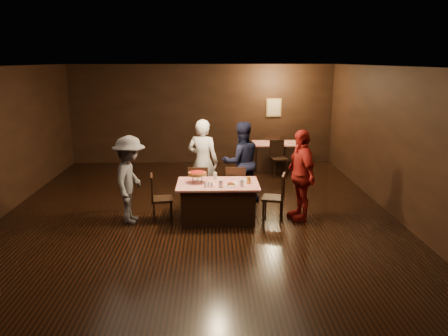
{
  "coord_description": "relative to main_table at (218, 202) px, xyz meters",
  "views": [
    {
      "loc": [
        0.28,
        -8.35,
        3.12
      ],
      "look_at": [
        0.53,
        0.18,
        1.0
      ],
      "focal_mm": 35.0,
      "sensor_mm": 36.0,
      "label": 1
    }
  ],
  "objects": [
    {
      "name": "glass_back",
      "position": [
        -0.05,
        0.3,
        0.46
      ],
      "size": [
        0.08,
        0.08,
        0.14
      ],
      "primitive_type": "cylinder",
      "color": "silver",
      "rests_on": "main_table"
    },
    {
      "name": "diner_grey_knit",
      "position": [
        -1.7,
        -0.03,
        0.48
      ],
      "size": [
        0.71,
        1.15,
        1.72
      ],
      "primitive_type": "imported",
      "rotation": [
        0.0,
        0.0,
        1.51
      ],
      "color": "#555459",
      "rests_on": "ground"
    },
    {
      "name": "glass_amber",
      "position": [
        0.6,
        -0.05,
        0.46
      ],
      "size": [
        0.08,
        0.08,
        0.14
      ],
      "primitive_type": "cylinder",
      "color": "#BF7F26",
      "rests_on": "main_table"
    },
    {
      "name": "napkin_left",
      "position": [
        -0.15,
        -0.05,
        0.39
      ],
      "size": [
        0.21,
        0.21,
        0.01
      ],
      "primitive_type": "cube",
      "rotation": [
        0.0,
        0.0,
        -0.35
      ],
      "color": "white",
      "rests_on": "main_table"
    },
    {
      "name": "chair_back_near",
      "position": [
        1.75,
        3.53,
        0.09
      ],
      "size": [
        0.49,
        0.49,
        0.95
      ],
      "primitive_type": "cube",
      "rotation": [
        0.0,
        0.0,
        0.18
      ],
      "color": "black",
      "rests_on": "ground"
    },
    {
      "name": "chair_end_right",
      "position": [
        1.1,
        0.0,
        0.09
      ],
      "size": [
        0.51,
        0.51,
        0.95
      ],
      "primitive_type": "cube",
      "rotation": [
        0.0,
        0.0,
        -1.82
      ],
      "color": "black",
      "rests_on": "ground"
    },
    {
      "name": "glass_front_right",
      "position": [
        0.45,
        -0.25,
        0.46
      ],
      "size": [
        0.08,
        0.08,
        0.14
      ],
      "primitive_type": "cylinder",
      "color": "silver",
      "rests_on": "main_table"
    },
    {
      "name": "chair_back_far",
      "position": [
        1.75,
        4.83,
        0.09
      ],
      "size": [
        0.46,
        0.46,
        0.95
      ],
      "primitive_type": "cube",
      "rotation": [
        0.0,
        0.0,
        3.05
      ],
      "color": "black",
      "rests_on": "ground"
    },
    {
      "name": "diner_white_jacket",
      "position": [
        -0.31,
        1.12,
        0.56
      ],
      "size": [
        0.8,
        0.65,
        1.88
      ],
      "primitive_type": "imported",
      "rotation": [
        0.0,
        0.0,
        2.82
      ],
      "color": "silver",
      "rests_on": "ground"
    },
    {
      "name": "plate_with_slice",
      "position": [
        0.25,
        -0.18,
        0.41
      ],
      "size": [
        0.25,
        0.25,
        0.06
      ],
      "color": "white",
      "rests_on": "main_table"
    },
    {
      "name": "diner_navy_hoodie",
      "position": [
        0.54,
        1.21,
        0.52
      ],
      "size": [
        1.02,
        0.88,
        1.81
      ],
      "primitive_type": "imported",
      "rotation": [
        0.0,
        0.0,
        3.39
      ],
      "color": "black",
      "rests_on": "ground"
    },
    {
      "name": "glass_front_left",
      "position": [
        0.05,
        -0.3,
        0.46
      ],
      "size": [
        0.08,
        0.08,
        0.14
      ],
      "primitive_type": "cylinder",
      "color": "silver",
      "rests_on": "main_table"
    },
    {
      "name": "chair_far_right",
      "position": [
        0.4,
        0.75,
        0.09
      ],
      "size": [
        0.46,
        0.46,
        0.95
      ],
      "primitive_type": "cube",
      "rotation": [
        0.0,
        0.0,
        3.04
      ],
      "color": "black",
      "rests_on": "ground"
    },
    {
      "name": "back_table",
      "position": [
        1.75,
        4.23,
        0.0
      ],
      "size": [
        1.3,
        0.9,
        0.77
      ],
      "primitive_type": "cube",
      "color": "red",
      "rests_on": "ground"
    },
    {
      "name": "plate_empty",
      "position": [
        0.55,
        0.15,
        0.39
      ],
      "size": [
        0.25,
        0.25,
        0.01
      ],
      "primitive_type": "cylinder",
      "color": "white",
      "rests_on": "main_table"
    },
    {
      "name": "room",
      "position": [
        -0.4,
        0.12,
        1.75
      ],
      "size": [
        10.0,
        10.04,
        3.02
      ],
      "color": "black",
      "rests_on": "ground"
    },
    {
      "name": "main_table",
      "position": [
        0.0,
        0.0,
        0.0
      ],
      "size": [
        1.6,
        1.0,
        0.77
      ],
      "primitive_type": "cube",
      "color": "#B30B0D",
      "rests_on": "ground"
    },
    {
      "name": "pizza_stand",
      "position": [
        -0.4,
        0.05,
        0.57
      ],
      "size": [
        0.38,
        0.38,
        0.22
      ],
      "color": "black",
      "rests_on": "main_table"
    },
    {
      "name": "chair_far_left",
      "position": [
        -0.4,
        0.75,
        0.09
      ],
      "size": [
        0.43,
        0.43,
        0.95
      ],
      "primitive_type": "cube",
      "rotation": [
        0.0,
        0.0,
        3.11
      ],
      "color": "black",
      "rests_on": "ground"
    },
    {
      "name": "condiments",
      "position": [
        -0.18,
        -0.28,
        0.43
      ],
      "size": [
        0.17,
        0.1,
        0.09
      ],
      "color": "silver",
      "rests_on": "main_table"
    },
    {
      "name": "diner_red_shirt",
      "position": [
        1.64,
        0.06,
        0.52
      ],
      "size": [
        0.66,
        1.14,
        1.82
      ],
      "primitive_type": "imported",
      "rotation": [
        0.0,
        0.0,
        -1.35
      ],
      "color": "#A41D19",
      "rests_on": "ground"
    },
    {
      "name": "chair_end_left",
      "position": [
        -1.1,
        0.0,
        0.09
      ],
      "size": [
        0.47,
        0.47,
        0.95
      ],
      "primitive_type": "cube",
      "rotation": [
        0.0,
        0.0,
        1.7
      ],
      "color": "black",
      "rests_on": "ground"
    },
    {
      "name": "napkin_center",
      "position": [
        0.3,
        0.0,
        0.39
      ],
      "size": [
        0.19,
        0.19,
        0.01
      ],
      "primitive_type": "cube",
      "rotation": [
        0.0,
        0.0,
        0.21
      ],
      "color": "white",
      "rests_on": "main_table"
    }
  ]
}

